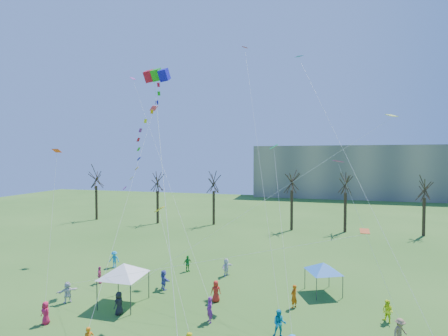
% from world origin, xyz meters
% --- Properties ---
extents(distant_building, '(60.00, 14.00, 15.00)m').
position_xyz_m(distant_building, '(22.00, 82.00, 7.50)').
color(distant_building, gray).
rests_on(distant_building, ground).
extents(bare_tree_row, '(71.17, 7.40, 10.04)m').
position_xyz_m(bare_tree_row, '(1.70, 35.70, 6.81)').
color(bare_tree_row, black).
rests_on(bare_tree_row, ground).
extents(big_box_kite, '(3.92, 5.37, 18.71)m').
position_xyz_m(big_box_kite, '(-5.10, 5.64, 13.20)').
color(big_box_kite, red).
rests_on(big_box_kite, ground).
extents(canopy_tent_white, '(4.40, 4.40, 3.30)m').
position_xyz_m(canopy_tent_white, '(-7.49, 6.16, 2.79)').
color(canopy_tent_white, '#3F3F44').
rests_on(canopy_tent_white, ground).
extents(canopy_tent_blue, '(3.27, 3.27, 2.67)m').
position_xyz_m(canopy_tent_blue, '(8.04, 12.21, 2.26)').
color(canopy_tent_blue, '#3F3F44').
rests_on(canopy_tent_blue, ground).
extents(festival_crowd, '(27.32, 15.14, 1.82)m').
position_xyz_m(festival_crowd, '(-1.30, 7.02, 0.85)').
color(festival_crowd, '#D51A44').
rests_on(festival_crowd, ground).
extents(small_kites_aloft, '(29.06, 18.36, 33.75)m').
position_xyz_m(small_kites_aloft, '(-0.07, 11.36, 13.94)').
color(small_kites_aloft, '#FF320D').
rests_on(small_kites_aloft, ground).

